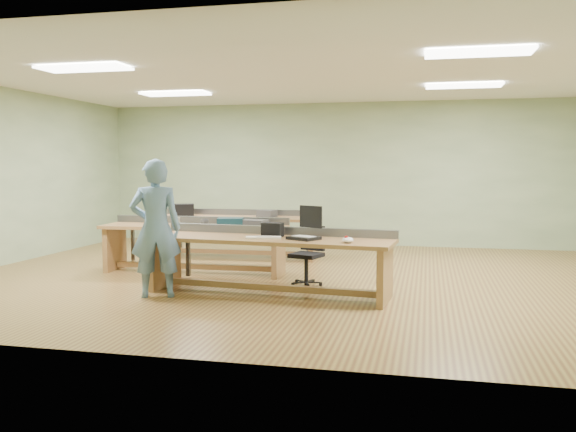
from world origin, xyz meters
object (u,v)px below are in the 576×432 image
object	(u,v)px
mug	(205,222)
person	(156,228)
parts_bin_grey	(253,223)
drinks_can	(178,221)
workbench_mid	(195,237)
camera_bag	(273,230)
parts_bin_teal	(230,222)
task_chair	(308,264)
laptop_base	(304,238)
workbench_front	(270,251)
workbench_back	(238,227)

from	to	relation	value
mug	person	bearing A→B (deg)	-89.76
person	parts_bin_grey	distance (m)	1.87
mug	drinks_can	size ratio (longest dim) A/B	1.10
person	workbench_mid	bearing A→B (deg)	-106.09
camera_bag	parts_bin_grey	world-z (taller)	camera_bag
parts_bin_teal	drinks_can	xyz separation A→B (m)	(-0.93, 0.15, -0.01)
person	parts_bin_teal	distance (m)	1.73
camera_bag	person	bearing A→B (deg)	-151.42
task_chair	person	bearing A→B (deg)	-127.64
drinks_can	laptop_base	bearing A→B (deg)	-32.07
workbench_front	person	bearing A→B (deg)	-154.95
camera_bag	parts_bin_teal	xyz separation A→B (m)	(-0.94, 1.08, -0.02)
workbench_front	mug	size ratio (longest dim) A/B	25.94
person	drinks_can	bearing A→B (deg)	-97.15
task_chair	workbench_front	bearing A→B (deg)	-99.68
workbench_mid	person	world-z (taller)	person
mug	drinks_can	world-z (taller)	drinks_can
camera_bag	parts_bin_grey	distance (m)	1.25
workbench_front	camera_bag	world-z (taller)	camera_bag
task_chair	mug	size ratio (longest dim) A/B	6.49
camera_bag	workbench_front	bearing A→B (deg)	-93.21
camera_bag	drinks_can	distance (m)	2.24
camera_bag	workbench_mid	bearing A→B (deg)	147.88
laptop_base	camera_bag	bearing A→B (deg)	-177.63
parts_bin_teal	drinks_can	world-z (taller)	parts_bin_teal
workbench_mid	person	bearing A→B (deg)	-86.09
workbench_mid	person	xyz separation A→B (m)	(0.18, -1.80, 0.33)
workbench_front	mug	distance (m)	1.90
workbench_mid	parts_bin_grey	distance (m)	1.02
camera_bag	drinks_can	bearing A→B (deg)	152.03
task_chair	parts_bin_teal	size ratio (longest dim) A/B	2.13
laptop_base	drinks_can	bearing A→B (deg)	176.23
workbench_front	person	xyz separation A→B (m)	(-1.37, -0.49, 0.32)
workbench_front	workbench_mid	world-z (taller)	same
parts_bin_grey	person	bearing A→B (deg)	-115.30
parts_bin_grey	workbench_mid	bearing A→B (deg)	173.43
mug	drinks_can	bearing A→B (deg)	173.07
workbench_mid	parts_bin_grey	bearing A→B (deg)	-8.40
workbench_front	laptop_base	world-z (taller)	workbench_front
person	parts_bin_grey	xyz separation A→B (m)	(0.80, 1.69, -0.08)
workbench_back	mug	bearing A→B (deg)	-92.15
workbench_back	laptop_base	distance (m)	3.64
workbench_back	person	world-z (taller)	person
person	task_chair	bearing A→B (deg)	-167.20
workbench_front	person	size ratio (longest dim) A/B	1.87
mug	camera_bag	bearing A→B (deg)	-40.16
workbench_front	workbench_back	xyz separation A→B (m)	(-1.38, 3.00, -0.01)
workbench_mid	person	size ratio (longest dim) A/B	1.65
workbench_back	person	bearing A→B (deg)	-91.96
workbench_front	task_chair	bearing A→B (deg)	68.01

